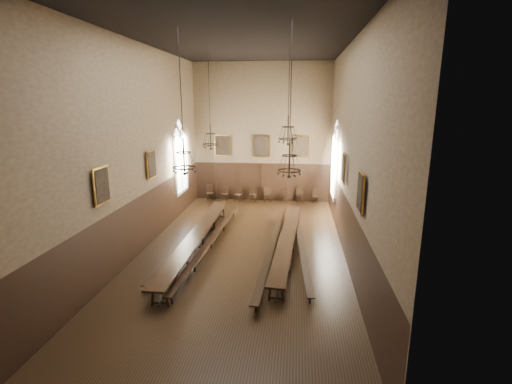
% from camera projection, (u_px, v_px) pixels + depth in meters
% --- Properties ---
extents(floor, '(9.00, 18.00, 0.02)m').
position_uv_depth(floor, '(242.00, 251.00, 16.59)').
color(floor, black).
rests_on(floor, ground).
extents(ceiling, '(9.00, 18.00, 0.02)m').
position_uv_depth(ceiling, '(240.00, 36.00, 14.46)').
color(ceiling, black).
rests_on(ceiling, ground).
extents(wall_back, '(9.00, 0.02, 9.00)m').
position_uv_depth(wall_back, '(262.00, 133.00, 24.23)').
color(wall_back, '#7D674D').
rests_on(wall_back, ground).
extents(wall_front, '(9.00, 0.02, 9.00)m').
position_uv_depth(wall_front, '(169.00, 214.00, 6.83)').
color(wall_front, '#7D674D').
rests_on(wall_front, ground).
extents(wall_left, '(0.02, 18.00, 9.00)m').
position_uv_depth(wall_left, '(138.00, 150.00, 16.01)').
color(wall_left, '#7D674D').
rests_on(wall_left, ground).
extents(wall_right, '(0.02, 18.00, 9.00)m').
position_uv_depth(wall_right, '(351.00, 153.00, 15.04)').
color(wall_right, '#7D674D').
rests_on(wall_right, ground).
extents(wainscot_panelling, '(9.00, 18.00, 2.50)m').
position_uv_depth(wainscot_panelling, '(242.00, 225.00, 16.30)').
color(wainscot_panelling, black).
rests_on(wainscot_panelling, floor).
extents(table_left, '(0.75, 10.59, 0.83)m').
position_uv_depth(table_left, '(198.00, 241.00, 16.64)').
color(table_left, black).
rests_on(table_left, floor).
extents(table_right, '(1.23, 9.59, 0.75)m').
position_uv_depth(table_right, '(287.00, 244.00, 16.47)').
color(table_right, black).
rests_on(table_right, floor).
extents(bench_left_outer, '(0.88, 9.03, 0.41)m').
position_uv_depth(bench_left_outer, '(190.00, 242.00, 16.99)').
color(bench_left_outer, black).
rests_on(bench_left_outer, floor).
extents(bench_left_inner, '(0.77, 10.52, 0.47)m').
position_uv_depth(bench_left_inner, '(211.00, 242.00, 16.85)').
color(bench_left_inner, black).
rests_on(bench_left_inner, floor).
extents(bench_right_inner, '(0.73, 10.21, 0.46)m').
position_uv_depth(bench_right_inner, '(272.00, 248.00, 16.24)').
color(bench_right_inner, black).
rests_on(bench_right_inner, floor).
extents(bench_right_outer, '(0.83, 9.21, 0.41)m').
position_uv_depth(bench_right_outer, '(301.00, 247.00, 16.35)').
color(bench_right_outer, black).
rests_on(bench_right_outer, floor).
extents(chair_0, '(0.57, 0.57, 1.04)m').
position_uv_depth(chair_0, '(210.00, 196.00, 25.12)').
color(chair_0, black).
rests_on(chair_0, floor).
extents(chair_1, '(0.47, 0.47, 0.98)m').
position_uv_depth(chair_1, '(225.00, 196.00, 25.03)').
color(chair_1, black).
rests_on(chair_1, floor).
extents(chair_2, '(0.52, 0.52, 0.96)m').
position_uv_depth(chair_2, '(238.00, 197.00, 24.86)').
color(chair_2, black).
rests_on(chair_2, floor).
extents(chair_3, '(0.47, 0.47, 1.02)m').
position_uv_depth(chair_3, '(253.00, 197.00, 24.82)').
color(chair_3, black).
rests_on(chair_3, floor).
extents(chair_4, '(0.51, 0.51, 1.03)m').
position_uv_depth(chair_4, '(267.00, 197.00, 24.78)').
color(chair_4, black).
rests_on(chair_4, floor).
extents(chair_5, '(0.49, 0.49, 0.87)m').
position_uv_depth(chair_5, '(283.00, 199.00, 24.55)').
color(chair_5, black).
rests_on(chair_5, floor).
extents(chair_6, '(0.49, 0.49, 1.03)m').
position_uv_depth(chair_6, '(300.00, 198.00, 24.55)').
color(chair_6, black).
rests_on(chair_6, floor).
extents(chair_7, '(0.43, 0.43, 0.92)m').
position_uv_depth(chair_7, '(316.00, 199.00, 24.42)').
color(chair_7, black).
rests_on(chair_7, floor).
extents(chandelier_back_left, '(0.82, 0.82, 4.69)m').
position_uv_depth(chandelier_back_left, '(210.00, 138.00, 18.38)').
color(chandelier_back_left, black).
rests_on(chandelier_back_left, ceiling).
extents(chandelier_back_right, '(0.90, 0.90, 4.39)m').
position_uv_depth(chandelier_back_right, '(288.00, 133.00, 17.74)').
color(chandelier_back_right, black).
rests_on(chandelier_back_right, ceiling).
extents(chandelier_front_left, '(0.87, 0.87, 5.01)m').
position_uv_depth(chandelier_front_left, '(184.00, 159.00, 13.65)').
color(chandelier_front_left, black).
rests_on(chandelier_front_left, ceiling).
extents(chandelier_front_right, '(0.79, 0.79, 4.89)m').
position_uv_depth(chandelier_front_right, '(289.00, 160.00, 12.47)').
color(chandelier_front_right, black).
rests_on(chandelier_front_right, ceiling).
extents(portrait_back_0, '(1.10, 0.12, 1.40)m').
position_uv_depth(portrait_back_0, '(223.00, 145.00, 24.57)').
color(portrait_back_0, '#B7852C').
rests_on(portrait_back_0, wall_back).
extents(portrait_back_1, '(1.10, 0.12, 1.40)m').
position_uv_depth(portrait_back_1, '(262.00, 146.00, 24.29)').
color(portrait_back_1, '#B7852C').
rests_on(portrait_back_1, wall_back).
extents(portrait_back_2, '(1.10, 0.12, 1.40)m').
position_uv_depth(portrait_back_2, '(301.00, 146.00, 24.01)').
color(portrait_back_2, '#B7852C').
rests_on(portrait_back_2, wall_back).
extents(portrait_left_0, '(0.12, 1.00, 1.30)m').
position_uv_depth(portrait_left_0, '(151.00, 164.00, 17.15)').
color(portrait_left_0, '#B7852C').
rests_on(portrait_left_0, wall_left).
extents(portrait_left_1, '(0.12, 1.00, 1.30)m').
position_uv_depth(portrait_left_1, '(102.00, 186.00, 12.80)').
color(portrait_left_1, '#B7852C').
rests_on(portrait_left_1, wall_left).
extents(portrait_right_0, '(0.12, 1.00, 1.30)m').
position_uv_depth(portrait_right_0, '(344.00, 168.00, 16.21)').
color(portrait_right_0, '#B7852C').
rests_on(portrait_right_0, wall_right).
extents(portrait_right_1, '(0.12, 1.00, 1.30)m').
position_uv_depth(portrait_right_1, '(361.00, 192.00, 11.87)').
color(portrait_right_1, '#B7852C').
rests_on(portrait_right_1, wall_right).
extents(window_right, '(0.20, 2.20, 4.60)m').
position_uv_depth(window_right, '(335.00, 159.00, 20.62)').
color(window_right, white).
rests_on(window_right, wall_right).
extents(window_left, '(0.20, 2.20, 4.60)m').
position_uv_depth(window_left, '(180.00, 157.00, 21.57)').
color(window_left, white).
rests_on(window_left, wall_left).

